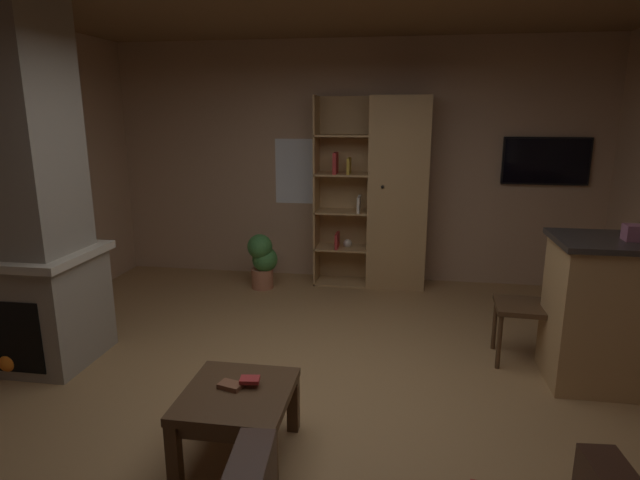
% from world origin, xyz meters
% --- Properties ---
extents(floor, '(5.65, 5.71, 0.02)m').
position_xyz_m(floor, '(0.00, 0.00, -0.01)').
color(floor, '#A37A4C').
rests_on(floor, ground).
extents(wall_back, '(5.77, 0.06, 2.76)m').
position_xyz_m(wall_back, '(0.00, 2.88, 1.38)').
color(wall_back, tan).
rests_on(wall_back, ground).
extents(window_pane_back, '(0.80, 0.01, 0.76)m').
position_xyz_m(window_pane_back, '(-0.53, 2.85, 1.27)').
color(window_pane_back, white).
extents(stone_fireplace, '(0.97, 0.84, 2.76)m').
position_xyz_m(stone_fireplace, '(-2.27, 0.27, 1.25)').
color(stone_fireplace, gray).
rests_on(stone_fireplace, ground).
extents(bookshelf_cabinet, '(1.26, 0.41, 2.13)m').
position_xyz_m(bookshelf_cabinet, '(0.45, 2.61, 1.06)').
color(bookshelf_cabinet, tan).
rests_on(bookshelf_cabinet, ground).
extents(tissue_box, '(0.12, 0.12, 0.11)m').
position_xyz_m(tissue_box, '(2.15, 0.54, 1.15)').
color(tissue_box, '#995972').
rests_on(tissue_box, kitchen_bar_counter).
extents(coffee_table, '(0.61, 0.66, 0.41)m').
position_xyz_m(coffee_table, '(-0.31, -0.67, 0.33)').
color(coffee_table, '#4C331E').
rests_on(coffee_table, ground).
extents(table_book_0, '(0.15, 0.12, 0.03)m').
position_xyz_m(table_book_0, '(-0.36, -0.64, 0.42)').
color(table_book_0, brown).
rests_on(table_book_0, coffee_table).
extents(table_book_1, '(0.12, 0.10, 0.02)m').
position_xyz_m(table_book_1, '(-0.25, -0.60, 0.45)').
color(table_book_1, '#B22D2D').
rests_on(table_book_1, coffee_table).
extents(dining_chair, '(0.44, 0.44, 0.92)m').
position_xyz_m(dining_chair, '(1.64, 0.84, 0.53)').
color(dining_chair, '#4C331E').
rests_on(dining_chair, ground).
extents(potted_floor_plant, '(0.33, 0.32, 0.64)m').
position_xyz_m(potted_floor_plant, '(-0.95, 2.25, 0.34)').
color(potted_floor_plant, '#B77051').
rests_on(potted_floor_plant, ground).
extents(wall_mounted_tv, '(0.92, 0.06, 0.52)m').
position_xyz_m(wall_mounted_tv, '(2.12, 2.82, 1.44)').
color(wall_mounted_tv, black).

